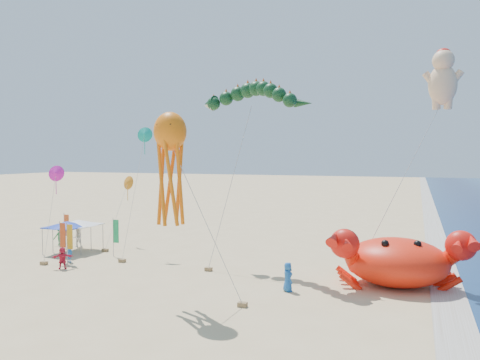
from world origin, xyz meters
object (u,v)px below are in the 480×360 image
object	(u,v)px
dragon_kite	(250,100)
canopy_blue	(67,224)
cherub_kite	(443,78)
canopy_white	(78,223)
octopus_kite	(171,160)
crab_inflatable	(397,260)

from	to	relation	value
dragon_kite	canopy_blue	bearing A→B (deg)	-176.53
dragon_kite	canopy_blue	world-z (taller)	dragon_kite
cherub_kite	canopy_white	size ratio (longest dim) A/B	4.55
dragon_kite	cherub_kite	world-z (taller)	cherub_kite
cherub_kite	canopy_blue	bearing A→B (deg)	-170.47
canopy_white	octopus_kite	bearing A→B (deg)	-33.92
crab_inflatable	canopy_blue	bearing A→B (deg)	178.27
crab_inflatable	cherub_kite	size ratio (longest dim) A/B	0.55
cherub_kite	canopy_white	distance (m)	31.52
octopus_kite	canopy_white	world-z (taller)	octopus_kite
dragon_kite	canopy_blue	distance (m)	19.00
dragon_kite	octopus_kite	bearing A→B (deg)	-96.91
octopus_kite	cherub_kite	bearing A→B (deg)	43.64
crab_inflatable	canopy_blue	size ratio (longest dim) A/B	2.64
octopus_kite	canopy_blue	xyz separation A→B (m)	(-14.98, 8.79, -5.61)
crab_inflatable	cherub_kite	world-z (taller)	cherub_kite
canopy_white	cherub_kite	bearing A→B (deg)	7.42
crab_inflatable	octopus_kite	distance (m)	15.53
cherub_kite	octopus_kite	distance (m)	20.70
canopy_white	crab_inflatable	bearing A→B (deg)	-4.20
crab_inflatable	canopy_white	world-z (taller)	crab_inflatable
crab_inflatable	canopy_blue	distance (m)	26.71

